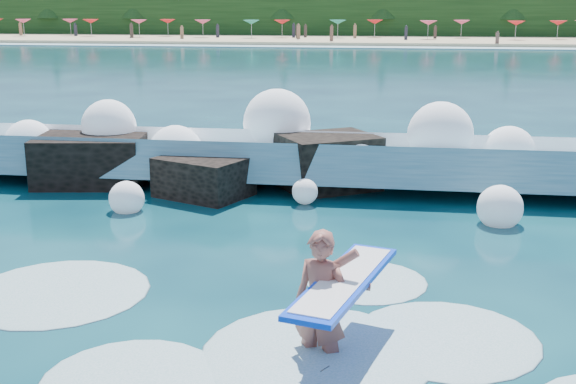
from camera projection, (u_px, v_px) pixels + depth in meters
name	position (u px, v px, depth m)	size (l,w,h in m)	color
ground	(166.00, 301.00, 10.55)	(200.00, 200.00, 0.00)	#072A3A
beach	(372.00, 40.00, 85.14)	(140.00, 20.00, 0.40)	tan
wet_band	(368.00, 47.00, 74.65)	(140.00, 5.00, 0.08)	silver
treeline	(376.00, 19.00, 94.13)	(140.00, 4.00, 5.00)	black
breaking_wave	(302.00, 161.00, 17.39)	(18.53, 2.86, 1.60)	teal
rock_cluster	(197.00, 168.00, 17.08)	(8.44, 3.53, 1.48)	black
surfer_with_board	(326.00, 301.00, 8.78)	(1.30, 3.05, 1.92)	#985347
wave_spray	(300.00, 142.00, 17.19)	(15.47, 4.84, 2.33)	white
surf_foam	(257.00, 330.00, 9.62)	(9.57, 5.52, 0.14)	silver
beach_umbrellas	(375.00, 22.00, 86.26)	(114.40, 6.26, 0.50)	#147E6D
beachgoers	(531.00, 34.00, 80.28)	(98.32, 13.23, 1.90)	#3F332D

